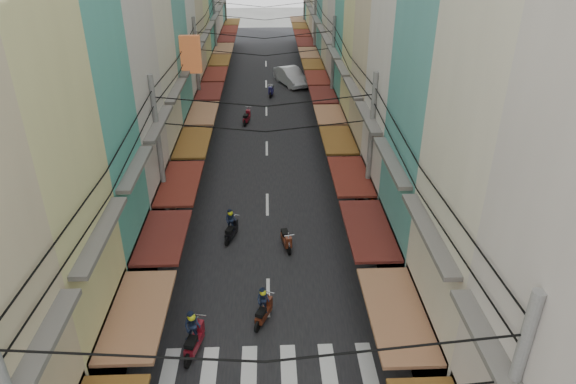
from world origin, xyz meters
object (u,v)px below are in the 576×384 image
object	(u,v)px
market_umbrella	(440,313)
traffic_sign	(372,215)
bicycle	(452,308)
white_car	(291,85)

from	to	relation	value
market_umbrella	traffic_sign	world-z (taller)	traffic_sign
bicycle	market_umbrella	distance (m)	3.58
market_umbrella	traffic_sign	xyz separation A→B (m)	(-1.18, 6.52, 0.13)
bicycle	white_car	bearing A→B (deg)	27.28
white_car	market_umbrella	size ratio (longest dim) A/B	2.50
bicycle	market_umbrella	world-z (taller)	market_umbrella
market_umbrella	traffic_sign	distance (m)	6.63
white_car	market_umbrella	world-z (taller)	market_umbrella
white_car	bicycle	bearing A→B (deg)	-102.29
white_car	bicycle	world-z (taller)	white_car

